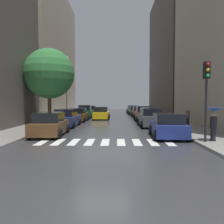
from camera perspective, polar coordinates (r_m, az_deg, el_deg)
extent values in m
cube|color=#333335|center=(34.53, 0.07, -1.26)|extent=(28.00, 72.00, 0.04)
cube|color=gray|center=(35.24, -10.56, -1.07)|extent=(3.00, 72.00, 0.15)
cube|color=gray|center=(35.01, 10.77, -1.10)|extent=(3.00, 72.00, 0.15)
cube|color=silver|center=(14.01, -16.64, -7.06)|extent=(0.45, 2.20, 0.01)
cube|color=silver|center=(13.77, -13.04, -7.19)|extent=(0.45, 2.20, 0.01)
cube|color=silver|center=(13.57, -9.32, -7.29)|extent=(0.45, 2.20, 0.01)
cube|color=silver|center=(13.44, -5.52, -7.37)|extent=(0.45, 2.20, 0.01)
cube|color=silver|center=(13.37, -1.65, -7.41)|extent=(0.45, 2.20, 0.01)
cube|color=silver|center=(13.36, 2.24, -7.43)|extent=(0.45, 2.20, 0.01)
cube|color=silver|center=(13.40, 6.12, -7.40)|extent=(0.45, 2.20, 0.01)
cube|color=silver|center=(13.51, 9.96, -7.35)|extent=(0.45, 2.20, 0.01)
cube|color=silver|center=(13.68, 13.72, -7.26)|extent=(0.45, 2.20, 0.01)
cube|color=#B2A38C|center=(40.03, -16.28, 13.77)|extent=(6.00, 21.81, 20.26)
cube|color=#564C47|center=(43.61, 15.31, 13.91)|extent=(6.00, 21.85, 21.84)
cube|color=brown|center=(16.38, -15.00, -3.66)|extent=(2.02, 4.34, 0.78)
cube|color=black|center=(16.11, -15.21, -1.23)|extent=(1.73, 2.41, 0.64)
cylinder|color=black|center=(18.00, -16.79, -3.91)|extent=(0.24, 0.65, 0.64)
cylinder|color=black|center=(17.58, -10.89, -4.00)|extent=(0.24, 0.65, 0.64)
cylinder|color=black|center=(15.33, -19.69, -5.08)|extent=(0.24, 0.65, 0.64)
cylinder|color=black|center=(14.83, -12.79, -5.25)|extent=(0.24, 0.65, 0.64)
cube|color=navy|center=(21.79, -11.02, -2.03)|extent=(1.87, 4.63, 0.81)
cube|color=black|center=(21.52, -11.18, -0.13)|extent=(1.62, 2.56, 0.66)
cylinder|color=black|center=(23.50, -12.29, -2.34)|extent=(0.23, 0.64, 0.64)
cylinder|color=black|center=(23.12, -8.00, -2.39)|extent=(0.23, 0.64, 0.64)
cylinder|color=black|center=(20.59, -14.40, -3.06)|extent=(0.23, 0.64, 0.64)
cylinder|color=black|center=(20.15, -9.53, -3.14)|extent=(0.23, 0.64, 0.64)
cube|color=brown|center=(27.31, -8.33, -1.11)|extent=(2.01, 4.22, 0.77)
cube|color=black|center=(27.07, -8.43, 0.33)|extent=(1.73, 2.34, 0.63)
cylinder|color=black|center=(28.86, -9.65, -1.40)|extent=(0.24, 0.65, 0.64)
cylinder|color=black|center=(28.51, -5.93, -1.42)|extent=(0.24, 0.65, 0.64)
cylinder|color=black|center=(26.19, -10.94, -1.82)|extent=(0.24, 0.65, 0.64)
cylinder|color=black|center=(25.80, -6.86, -1.86)|extent=(0.24, 0.65, 0.64)
cube|color=#0C4C2D|center=(33.34, -6.61, -0.31)|extent=(1.97, 4.54, 0.90)
cube|color=black|center=(33.08, -6.66, 1.08)|extent=(1.68, 2.52, 0.73)
cylinder|color=black|center=(34.92, -7.85, -0.68)|extent=(0.24, 0.65, 0.64)
cylinder|color=black|center=(34.75, -4.87, -0.69)|extent=(0.24, 0.65, 0.64)
cylinder|color=black|center=(32.00, -8.50, -0.99)|extent=(0.24, 0.65, 0.64)
cylinder|color=black|center=(31.80, -5.25, -1.00)|extent=(0.24, 0.65, 0.64)
cube|color=brown|center=(39.41, -5.23, 0.06)|extent=(1.89, 4.40, 0.78)
cube|color=black|center=(39.16, -5.28, 1.08)|extent=(1.65, 2.43, 0.64)
cylinder|color=black|center=(40.97, -6.26, -0.18)|extent=(0.23, 0.64, 0.64)
cylinder|color=black|center=(40.75, -3.70, -0.19)|extent=(0.23, 0.64, 0.64)
cylinder|color=black|center=(38.12, -6.87, -0.40)|extent=(0.23, 0.64, 0.64)
cylinder|color=black|center=(37.88, -4.12, -0.41)|extent=(0.23, 0.64, 0.64)
cube|color=navy|center=(15.46, 13.54, -4.05)|extent=(2.11, 4.14, 0.76)
cube|color=black|center=(15.20, 13.70, -1.54)|extent=(1.79, 2.30, 0.62)
cylinder|color=black|center=(16.68, 9.47, -4.35)|extent=(0.25, 0.65, 0.64)
cylinder|color=black|center=(16.98, 15.97, -4.29)|extent=(0.25, 0.65, 0.64)
cylinder|color=black|center=(14.04, 10.57, -5.68)|extent=(0.25, 0.65, 0.64)
cylinder|color=black|center=(14.40, 18.25, -5.56)|extent=(0.25, 0.65, 0.64)
cube|color=#474C51|center=(21.84, 9.40, -1.94)|extent=(1.96, 4.67, 0.86)
cube|color=black|center=(21.56, 9.51, 0.08)|extent=(1.71, 2.58, 0.70)
cylinder|color=black|center=(23.25, 6.49, -2.35)|extent=(0.23, 0.64, 0.64)
cylinder|color=black|center=(23.53, 11.12, -2.32)|extent=(0.23, 0.64, 0.64)
cylinder|color=black|center=(20.22, 7.39, -3.11)|extent=(0.23, 0.64, 0.64)
cylinder|color=black|center=(20.53, 12.69, -3.06)|extent=(0.23, 0.64, 0.64)
cube|color=brown|center=(27.79, 7.83, -0.92)|extent=(1.97, 4.33, 0.88)
cube|color=black|center=(27.54, 7.89, 0.72)|extent=(1.72, 2.39, 0.72)
cylinder|color=black|center=(29.14, 5.62, -1.33)|extent=(0.22, 0.64, 0.64)
cylinder|color=black|center=(29.34, 9.40, -1.33)|extent=(0.22, 0.64, 0.64)
cylinder|color=black|center=(26.31, 6.06, -1.76)|extent=(0.22, 0.64, 0.64)
cylinder|color=black|center=(26.53, 10.24, -1.76)|extent=(0.22, 0.64, 0.64)
cube|color=maroon|center=(34.23, 6.58, -0.30)|extent=(1.77, 4.63, 0.82)
cube|color=black|center=(33.97, 6.63, 0.93)|extent=(1.56, 2.55, 0.67)
cylinder|color=black|center=(35.69, 4.93, -0.60)|extent=(0.22, 0.64, 0.64)
cylinder|color=black|center=(35.86, 7.75, -0.60)|extent=(0.22, 0.64, 0.64)
cylinder|color=black|center=(32.65, 5.30, -0.90)|extent=(0.22, 0.64, 0.64)
cylinder|color=black|center=(32.83, 8.37, -0.90)|extent=(0.22, 0.64, 0.64)
cube|color=#0C4C2D|center=(40.10, 5.60, 0.09)|extent=(1.89, 4.10, 0.76)
cube|color=black|center=(39.88, 5.63, 1.07)|extent=(1.64, 2.26, 0.62)
cylinder|color=black|center=(41.38, 4.17, -0.15)|extent=(0.23, 0.64, 0.64)
cylinder|color=black|center=(41.54, 6.68, -0.15)|extent=(0.23, 0.64, 0.64)
cylinder|color=black|center=(38.70, 4.44, -0.34)|extent=(0.23, 0.64, 0.64)
cylinder|color=black|center=(38.88, 7.12, -0.34)|extent=(0.23, 0.64, 0.64)
cube|color=brown|center=(45.34, 5.02, 0.39)|extent=(2.04, 4.20, 0.76)
cube|color=black|center=(45.11, 5.05, 1.26)|extent=(1.76, 2.33, 0.62)
cylinder|color=black|center=(46.64, 3.68, 0.17)|extent=(0.24, 0.65, 0.64)
cylinder|color=black|center=(46.81, 6.04, 0.17)|extent=(0.24, 0.65, 0.64)
cylinder|color=black|center=(43.91, 3.93, 0.02)|extent=(0.24, 0.65, 0.64)
cylinder|color=black|center=(44.09, 6.44, 0.02)|extent=(0.24, 0.65, 0.64)
cube|color=yellow|center=(30.25, -2.59, -0.69)|extent=(1.95, 4.66, 0.80)
cube|color=black|center=(29.98, -2.63, 0.66)|extent=(1.68, 2.58, 0.65)
cube|color=#F2EDCC|center=(29.97, -2.63, 1.46)|extent=(0.21, 0.36, 0.18)
cylinder|color=black|center=(31.87, -4.01, -0.98)|extent=(0.23, 0.64, 0.64)
cylinder|color=black|center=(31.72, -0.69, -0.99)|extent=(0.23, 0.64, 0.64)
cylinder|color=black|center=(28.85, -4.68, -1.37)|extent=(0.23, 0.64, 0.64)
cylinder|color=black|center=(28.68, -1.01, -1.38)|extent=(0.23, 0.64, 0.64)
cylinder|color=black|center=(14.01, 23.63, -5.03)|extent=(0.28, 0.28, 0.75)
cylinder|color=black|center=(13.94, 23.68, -2.31)|extent=(0.36, 0.36, 0.59)
sphere|color=tan|center=(13.91, 23.71, -0.62)|extent=(0.23, 0.23, 0.23)
cone|color=navy|center=(13.90, 23.73, 0.53)|extent=(1.01, 1.01, 0.20)
cylinder|color=#333338|center=(13.92, 23.70, -0.89)|extent=(0.02, 0.02, 0.69)
cylinder|color=black|center=(21.35, 18.15, -2.34)|extent=(0.28, 0.28, 0.77)
cylinder|color=brown|center=(21.30, 18.17, -0.49)|extent=(0.36, 0.36, 0.61)
sphere|color=tan|center=(21.28, 18.19, 0.65)|extent=(0.24, 0.24, 0.24)
cylinder|color=#513823|center=(23.30, -15.11, 0.64)|extent=(0.36, 0.36, 2.81)
sphere|color=#2F6F36|center=(23.44, -15.22, 9.11)|extent=(4.82, 4.82, 4.82)
cylinder|color=black|center=(13.44, 22.10, 0.36)|extent=(0.12, 0.12, 3.40)
cube|color=black|center=(13.53, 22.26, 9.49)|extent=(0.30, 0.30, 0.90)
sphere|color=red|center=(13.40, 22.57, 10.85)|extent=(0.18, 0.18, 0.18)
sphere|color=#F2A519|center=(13.36, 22.54, 9.58)|extent=(0.18, 0.18, 0.18)
sphere|color=green|center=(13.33, 22.52, 8.30)|extent=(0.18, 0.18, 0.18)
cylinder|color=#595B60|center=(29.31, -11.12, 5.62)|extent=(0.16, 0.16, 7.46)
ellipsoid|color=beige|center=(29.77, -11.18, 13.10)|extent=(0.60, 0.28, 0.24)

